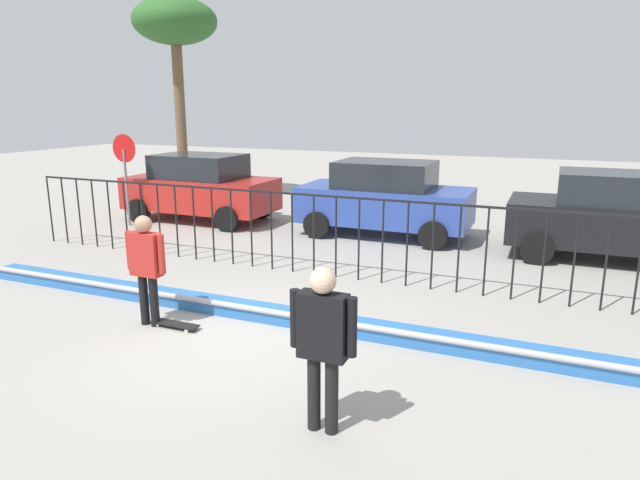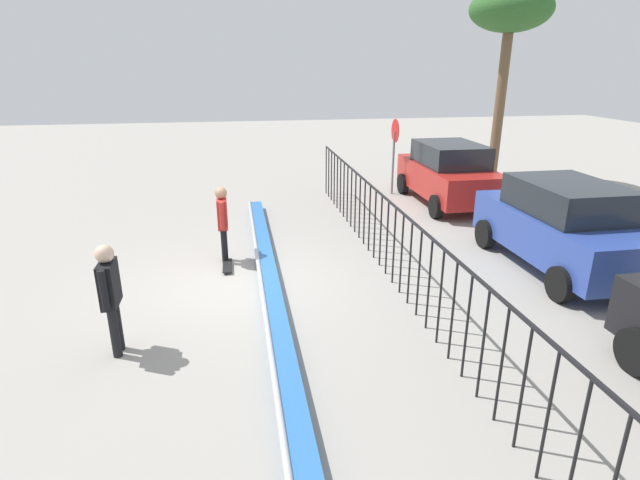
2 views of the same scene
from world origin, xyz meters
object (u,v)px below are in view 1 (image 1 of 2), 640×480
(stop_sign, at_px, (125,167))
(skateboarder, at_px, (146,260))
(camera_operator, at_px, (323,335))
(parked_car_red, at_px, (200,187))
(parked_car_black, at_px, (615,216))
(palm_tree_short, at_px, (175,27))
(skateboard, at_px, (175,324))
(parked_car_blue, at_px, (385,198))

(stop_sign, bearing_deg, skateboarder, -46.49)
(camera_operator, relative_size, parked_car_red, 0.41)
(skateboarder, relative_size, stop_sign, 0.69)
(camera_operator, bearing_deg, parked_car_black, -62.18)
(palm_tree_short, bearing_deg, parked_car_red, -47.20)
(skateboard, relative_size, parked_car_black, 0.19)
(parked_car_red, distance_m, stop_sign, 2.09)
(parked_car_black, relative_size, stop_sign, 1.72)
(skateboarder, distance_m, stop_sign, 7.70)
(parked_car_blue, height_order, palm_tree_short, palm_tree_short)
(palm_tree_short, bearing_deg, stop_sign, -73.27)
(parked_car_red, bearing_deg, skateboard, -60.29)
(camera_operator, xyz_separation_m, parked_car_black, (3.26, 8.39, -0.09))
(parked_car_red, relative_size, palm_tree_short, 0.64)
(skateboarder, relative_size, parked_car_red, 0.40)
(skateboarder, height_order, stop_sign, stop_sign)
(parked_car_red, height_order, parked_car_black, same)
(skateboarder, bearing_deg, stop_sign, 133.52)
(parked_car_red, distance_m, palm_tree_short, 6.31)
(skateboarder, relative_size, palm_tree_short, 0.25)
(palm_tree_short, bearing_deg, skateboarder, -56.35)
(stop_sign, bearing_deg, skateboard, -44.09)
(skateboard, relative_size, stop_sign, 0.32)
(camera_operator, relative_size, palm_tree_short, 0.26)
(skateboarder, height_order, parked_car_blue, parked_car_blue)
(stop_sign, height_order, palm_tree_short, palm_tree_short)
(parked_car_red, height_order, stop_sign, stop_sign)
(parked_car_red, xyz_separation_m, palm_tree_short, (-2.78, 3.00, 4.81))
(parked_car_red, height_order, palm_tree_short, palm_tree_short)
(parked_car_black, bearing_deg, skateboarder, -138.17)
(camera_operator, distance_m, parked_car_blue, 8.94)
(parked_car_black, bearing_deg, stop_sign, -177.40)
(camera_operator, height_order, parked_car_blue, parked_car_blue)
(skateboarder, bearing_deg, skateboard, 6.46)
(parked_car_blue, bearing_deg, camera_operator, -74.32)
(camera_operator, height_order, parked_car_red, parked_car_red)
(skateboard, distance_m, stop_sign, 8.09)
(parked_car_blue, bearing_deg, palm_tree_short, 164.56)
(skateboard, xyz_separation_m, camera_operator, (3.12, -1.64, 1.00))
(parked_car_black, xyz_separation_m, palm_tree_short, (-13.37, 3.09, 4.81))
(skateboarder, xyz_separation_m, parked_car_black, (6.79, 6.80, -0.06))
(stop_sign, bearing_deg, parked_car_black, 5.84)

